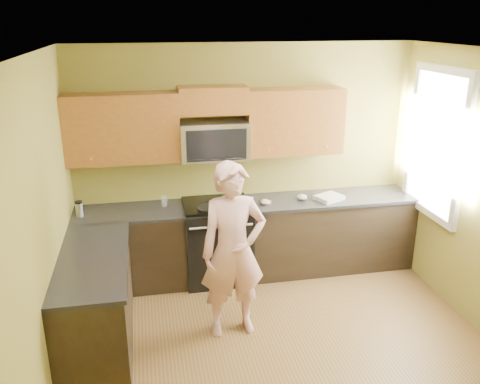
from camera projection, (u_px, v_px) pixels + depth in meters
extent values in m
plane|color=brown|center=(289.00, 361.00, 4.54)|extent=(4.00, 4.00, 0.00)
plane|color=white|center=(301.00, 55.00, 3.65)|extent=(4.00, 4.00, 0.00)
plane|color=olive|center=(245.00, 160.00, 5.95)|extent=(4.00, 0.00, 4.00)
plane|color=olive|center=(38.00, 245.00, 3.73)|extent=(0.00, 4.00, 4.00)
cube|color=black|center=(250.00, 240.00, 5.97)|extent=(4.00, 0.60, 0.88)
cube|color=black|center=(97.00, 304.00, 4.64)|extent=(0.60, 1.60, 0.88)
cube|color=black|center=(250.00, 204.00, 5.81)|extent=(4.00, 0.62, 0.04)
cube|color=black|center=(93.00, 259.00, 4.49)|extent=(0.62, 1.60, 0.04)
cube|color=brown|center=(213.00, 100.00, 5.47)|extent=(0.76, 0.33, 0.30)
imported|color=#EE7B77|center=(233.00, 251.00, 4.73)|extent=(0.66, 0.45, 1.73)
cube|color=#B27F47|center=(266.00, 202.00, 5.79)|extent=(0.14, 0.14, 0.01)
ellipsoid|color=silver|center=(265.00, 202.00, 5.74)|extent=(0.12, 0.13, 0.06)
ellipsoid|color=silver|center=(302.00, 197.00, 5.88)|extent=(0.16, 0.17, 0.07)
cube|color=white|center=(329.00, 198.00, 5.89)|extent=(0.37, 0.34, 0.05)
cylinder|color=silver|center=(164.00, 201.00, 5.68)|extent=(0.08, 0.08, 0.12)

